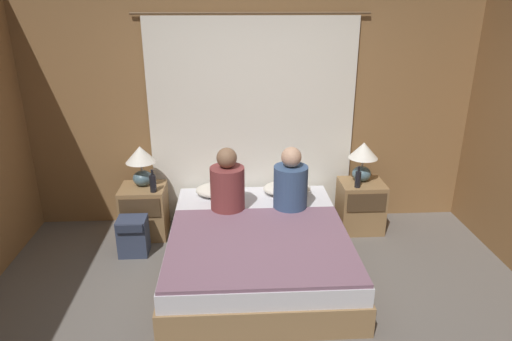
% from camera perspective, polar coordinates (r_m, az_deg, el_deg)
% --- Properties ---
extents(ground_plane, '(16.00, 16.00, 0.00)m').
position_cam_1_polar(ground_plane, '(3.77, 0.92, -18.26)').
color(ground_plane, '#66605B').
extents(wall_back, '(4.83, 0.06, 2.50)m').
position_cam_1_polar(wall_back, '(4.90, -0.53, 7.53)').
color(wall_back, olive).
rests_on(wall_back, ground_plane).
extents(curtain_panel, '(2.36, 0.02, 2.24)m').
position_cam_1_polar(curtain_panel, '(4.87, -0.49, 5.86)').
color(curtain_panel, white).
rests_on(curtain_panel, ground_plane).
extents(bed, '(1.61, 1.97, 0.42)m').
position_cam_1_polar(bed, '(4.26, 0.22, -9.78)').
color(bed, '#99754C').
rests_on(bed, ground_plane).
extents(nightstand_left, '(0.46, 0.42, 0.55)m').
position_cam_1_polar(nightstand_left, '(4.95, -13.76, -4.93)').
color(nightstand_left, '#937047').
rests_on(nightstand_left, ground_plane).
extents(nightstand_right, '(0.46, 0.42, 0.55)m').
position_cam_1_polar(nightstand_right, '(5.05, 12.91, -4.32)').
color(nightstand_right, '#937047').
rests_on(nightstand_right, ground_plane).
extents(lamp_left, '(0.31, 0.31, 0.42)m').
position_cam_1_polar(lamp_left, '(4.80, -14.19, 1.17)').
color(lamp_left, slate).
rests_on(lamp_left, nightstand_left).
extents(lamp_right, '(0.31, 0.31, 0.42)m').
position_cam_1_polar(lamp_right, '(4.91, 13.23, 1.67)').
color(lamp_right, slate).
rests_on(lamp_right, nightstand_right).
extents(pillow_left, '(0.51, 0.36, 0.12)m').
position_cam_1_polar(pillow_left, '(4.82, -4.53, -2.43)').
color(pillow_left, silver).
rests_on(pillow_left, bed).
extents(pillow_right, '(0.51, 0.36, 0.12)m').
position_cam_1_polar(pillow_right, '(4.85, 3.88, -2.24)').
color(pillow_right, silver).
rests_on(pillow_right, bed).
extents(blanket_on_bed, '(1.55, 1.31, 0.03)m').
position_cam_1_polar(blanket_on_bed, '(3.89, 0.49, -9.13)').
color(blanket_on_bed, slate).
rests_on(blanket_on_bed, bed).
extents(person_left_in_bed, '(0.33, 0.33, 0.64)m').
position_cam_1_polar(person_left_in_bed, '(4.39, -3.59, -1.86)').
color(person_left_in_bed, brown).
rests_on(person_left_in_bed, bed).
extents(person_right_in_bed, '(0.33, 0.33, 0.64)m').
position_cam_1_polar(person_right_in_bed, '(4.43, 4.34, -1.71)').
color(person_right_in_bed, '#38517A').
rests_on(person_right_in_bed, bed).
extents(beer_bottle_on_left_stand, '(0.07, 0.07, 0.24)m').
position_cam_1_polar(beer_bottle_on_left_stand, '(4.68, -12.76, -1.54)').
color(beer_bottle_on_left_stand, black).
rests_on(beer_bottle_on_left_stand, nightstand_left).
extents(beer_bottle_on_right_stand, '(0.06, 0.06, 0.23)m').
position_cam_1_polar(beer_bottle_on_right_stand, '(4.78, 12.62, -1.04)').
color(beer_bottle_on_right_stand, black).
rests_on(beer_bottle_on_right_stand, nightstand_right).
extents(backpack_on_floor, '(0.28, 0.26, 0.38)m').
position_cam_1_polar(backpack_on_floor, '(4.65, -15.13, -7.68)').
color(backpack_on_floor, '#333D56').
rests_on(backpack_on_floor, ground_plane).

